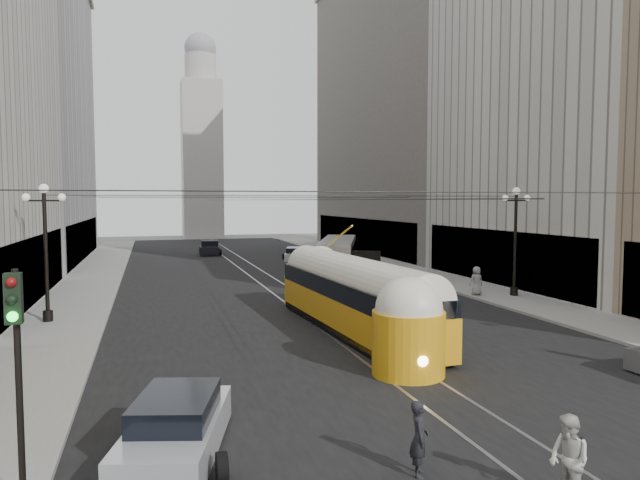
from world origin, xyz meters
TOP-DOWN VIEW (x-y plane):
  - ground at (0.00, 0.00)m, footprint 170.00×170.00m
  - road at (0.00, 32.50)m, footprint 20.00×85.00m
  - sidewalk_left at (-12.00, 36.00)m, footprint 4.00×72.00m
  - sidewalk_right at (12.00, 36.00)m, footprint 4.00×72.00m
  - rail_left at (-0.75, 32.50)m, footprint 0.12×85.00m
  - rail_right at (0.75, 32.50)m, footprint 0.12×85.00m
  - building_left_far at (-19.99, 48.00)m, footprint 12.60×28.60m
  - building_right_far at (20.00, 48.00)m, footprint 12.60×32.60m
  - distant_tower at (0.00, 80.00)m, footprint 6.00×6.00m
  - lamppost_left_mid at (-12.60, 18.00)m, footprint 1.86×0.44m
  - lamppost_right_mid at (12.60, 18.00)m, footprint 1.86×0.44m
  - signal_left at (-10.30, 0.40)m, footprint 0.28×0.45m
  - catenary at (0.12, 31.49)m, footprint 25.00×72.00m
  - streetcar at (0.50, 12.55)m, footprint 3.20×15.27m
  - city_bus at (5.64, 30.01)m, footprint 6.31×11.58m
  - sedan_silver at (-7.50, 2.21)m, footprint 2.97×4.82m
  - sedan_white_far at (5.24, 41.91)m, footprint 2.80×4.33m
  - sedan_dark_far at (-1.86, 50.62)m, footprint 2.53×5.00m
  - pedestrian_crossing_a at (-2.67, -0.18)m, footprint 0.57×0.69m
  - pedestrian_crossing_b at (-0.45, -2.00)m, footprint 0.66×0.84m
  - pedestrian_sidewalk_right at (10.50, 18.70)m, footprint 0.86×0.55m

SIDE VIEW (x-z plane):
  - ground at x=0.00m, z-range 0.00..0.00m
  - road at x=0.00m, z-range -0.01..0.01m
  - rail_left at x=-0.75m, z-range -0.02..0.02m
  - rail_right at x=0.75m, z-range -0.02..0.02m
  - sidewalk_left at x=-12.00m, z-range 0.00..0.15m
  - sidewalk_right at x=12.00m, z-range 0.00..0.15m
  - sedan_white_far at x=5.24m, z-range -0.06..1.21m
  - sedan_silver at x=-7.50m, z-range -0.07..1.35m
  - sedan_dark_far at x=-1.86m, z-range -0.07..1.44m
  - pedestrian_crossing_a at x=-2.67m, z-range 0.00..1.60m
  - pedestrian_crossing_b at x=-0.45m, z-range 0.00..1.71m
  - pedestrian_sidewalk_right at x=10.50m, z-range 0.15..1.86m
  - city_bus at x=5.64m, z-range 0.13..2.97m
  - streetcar at x=0.50m, z-range -0.04..3.29m
  - signal_left at x=-10.30m, z-range 0.99..5.39m
  - lamppost_left_mid at x=-12.60m, z-range 0.56..6.93m
  - lamppost_right_mid at x=12.60m, z-range 0.56..6.93m
  - catenary at x=0.12m, z-range 5.77..6.00m
  - building_left_far at x=-19.99m, z-range 0.01..28.61m
  - distant_tower at x=0.00m, z-range -0.71..30.65m
  - building_right_far at x=20.00m, z-range 0.01..32.61m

